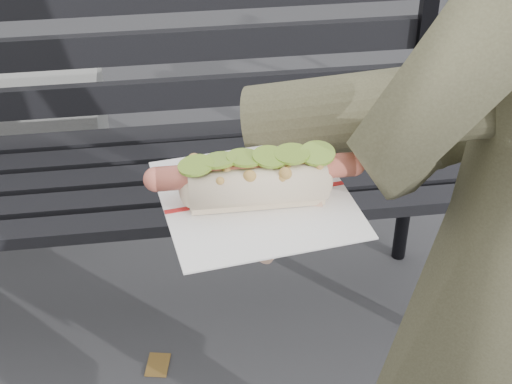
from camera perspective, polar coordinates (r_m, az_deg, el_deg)
park_bench at (r=1.90m, az=-7.42°, el=3.76°), size 1.50×0.44×0.88m
held_hotdog at (r=0.87m, az=11.70°, el=4.96°), size 0.62×0.30×0.20m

